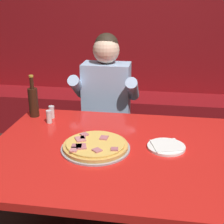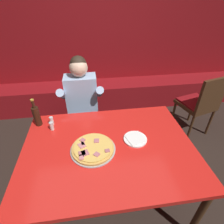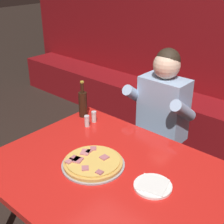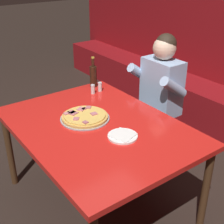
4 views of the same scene
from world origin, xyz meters
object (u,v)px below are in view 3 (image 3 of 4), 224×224
Objects in this scene: plate_white_paper at (153,186)px; diner_seated_blue_shirt at (157,120)px; shaker_red_pepper_flakes at (94,117)px; shaker_black_pepper at (87,122)px; main_dining_table at (113,182)px; pizza at (93,163)px; beer_bottle at (83,103)px.

plate_white_paper is 0.16× the size of diner_seated_blue_shirt.
plate_white_paper is at bearing -23.42° from shaker_red_pepper_flakes.
shaker_black_pepper is (0.01, -0.09, 0.00)m from shaker_red_pepper_flakes.
diner_seated_blue_shirt reaches higher than shaker_black_pepper.
main_dining_table is 0.83m from diner_seated_blue_shirt.
shaker_red_pepper_flakes is (-0.52, 0.38, 0.11)m from main_dining_table.
diner_seated_blue_shirt reaches higher than pizza.
plate_white_paper is 2.44× the size of shaker_black_pepper.
pizza is at bearing -169.58° from plate_white_paper.
beer_bottle is 0.23× the size of diner_seated_blue_shirt.
beer_bottle is at bearing 140.98° from pizza.
shaker_red_pepper_flakes is 0.07× the size of diner_seated_blue_shirt.
diner_seated_blue_shirt reaches higher than main_dining_table.
main_dining_table is 0.60m from shaker_black_pepper.
shaker_black_pepper is 0.59m from diner_seated_blue_shirt.
shaker_black_pepper is at bearing -34.94° from beer_bottle.
beer_bottle is 3.40× the size of shaker_black_pepper.
beer_bottle is at bearing 148.89° from main_dining_table.
main_dining_table is at bearing 9.92° from pizza.
shaker_red_pepper_flakes is at bearing 133.67° from pizza.
shaker_black_pepper is (-0.76, 0.25, 0.03)m from plate_white_paper.
beer_bottle reaches higher than main_dining_table.
beer_bottle is (-0.90, 0.35, 0.10)m from plate_white_paper.
plate_white_paper is (0.38, 0.07, -0.01)m from pizza.
main_dining_table is 17.13× the size of shaker_black_pepper.
plate_white_paper is at bearing -57.63° from diner_seated_blue_shirt.
shaker_black_pepper reaches higher than main_dining_table.
shaker_red_pepper_flakes and shaker_black_pepper have the same top height.
diner_seated_blue_shirt reaches higher than beer_bottle.
diner_seated_blue_shirt is (0.42, 0.41, -0.16)m from beer_bottle.
shaker_black_pepper is at bearing -119.13° from diner_seated_blue_shirt.
shaker_red_pepper_flakes is at bearing -124.90° from diner_seated_blue_shirt.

